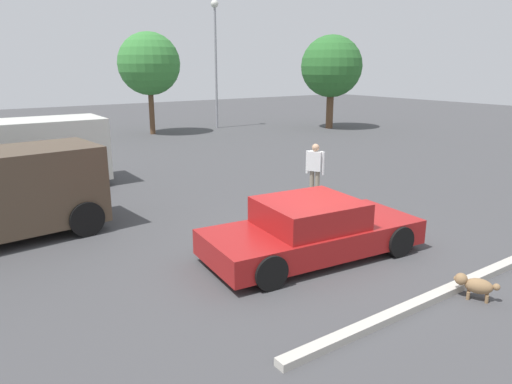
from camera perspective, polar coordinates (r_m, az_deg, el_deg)
ground_plane at (r=10.08m, az=6.82°, el=-6.92°), size 80.00×80.00×0.00m
sedan_foreground at (r=9.58m, az=6.72°, el=-4.61°), size 4.60×2.32×1.19m
dog at (r=8.73m, az=24.96°, el=-10.14°), size 0.46×0.63×0.41m
van_white at (r=16.10m, az=-27.18°, el=4.15°), size 5.34×2.27×2.15m
pedestrian at (r=13.78m, az=7.15°, el=3.14°), size 0.40×0.51×1.58m
parking_curb at (r=8.37m, az=20.00°, el=-12.13°), size 6.12×0.20×0.12m
light_post_near at (r=29.34m, az=-4.92°, el=17.31°), size 0.44×0.44×7.41m
tree_back_left at (r=29.41m, az=9.10°, el=14.73°), size 3.64×3.64×5.51m
tree_back_center at (r=27.18m, az=-12.80°, el=14.85°), size 3.37×3.37×5.52m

